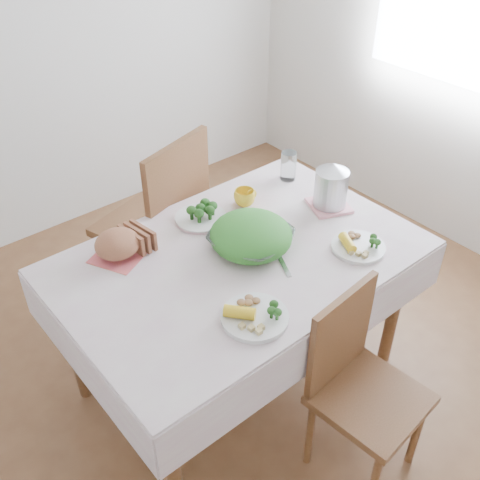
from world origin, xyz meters
TOP-DOWN VIEW (x-y plane):
  - floor at (0.00, 0.00)m, footprint 3.60×3.60m
  - back_wall at (0.00, 1.80)m, footprint 3.60×0.00m
  - dining_table at (0.00, 0.00)m, footprint 1.40×0.90m
  - tablecloth at (0.00, 0.00)m, footprint 1.50×1.00m
  - chair_near at (0.09, -0.69)m, footprint 0.42×0.42m
  - chair_far at (0.01, 0.75)m, footprint 0.59×0.59m
  - salad_bowl at (0.07, 0.01)m, footprint 0.40×0.40m
  - dinner_plate_left at (-0.20, -0.33)m, footprint 0.32×0.32m
  - dinner_plate_right at (0.41, -0.29)m, footprint 0.32×0.32m
  - broccoli_plate at (0.03, 0.31)m, footprint 0.31×0.31m
  - napkin at (-0.39, 0.32)m, footprint 0.27×0.27m
  - bread_loaf at (-0.39, 0.32)m, footprint 0.24×0.23m
  - fruit_bowl at (-0.33, 0.34)m, footprint 0.15×0.15m
  - yellow_mug at (0.27, 0.28)m, footprint 0.12×0.12m
  - glass_tumbler at (0.59, 0.32)m, footprint 0.09×0.09m
  - pink_tray at (0.56, 0.01)m, footprint 0.23×0.23m
  - electric_kettle at (0.56, 0.01)m, footprint 0.19×0.19m
  - fork_left at (-0.14, -0.29)m, footprint 0.11×0.17m
  - fork_right at (0.10, -0.16)m, footprint 0.09×0.16m

SIDE VIEW (x-z plane):
  - floor at x=0.00m, z-range 0.00..0.00m
  - dining_table at x=0.00m, z-range 0.00..0.75m
  - chair_far at x=0.01m, z-range -0.06..0.99m
  - chair_near at x=0.09m, z-range 0.04..0.89m
  - tablecloth at x=0.00m, z-range 0.75..0.76m
  - napkin at x=-0.39m, z-range 0.76..0.77m
  - fork_left at x=-0.14m, z-range 0.76..0.77m
  - fork_right at x=0.10m, z-range 0.76..0.77m
  - pink_tray at x=0.56m, z-range 0.76..0.78m
  - broccoli_plate at x=0.03m, z-range 0.76..0.78m
  - dinner_plate_left at x=-0.20m, z-range 0.76..0.78m
  - dinner_plate_right at x=0.41m, z-range 0.76..0.78m
  - fruit_bowl at x=-0.33m, z-range 0.76..0.80m
  - yellow_mug at x=0.27m, z-range 0.76..0.84m
  - salad_bowl at x=0.07m, z-range 0.76..0.84m
  - bread_loaf at x=-0.39m, z-range 0.76..0.88m
  - glass_tumbler at x=0.59m, z-range 0.75..0.90m
  - electric_kettle at x=0.56m, z-range 0.78..0.99m
  - back_wall at x=0.00m, z-range -0.45..3.15m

